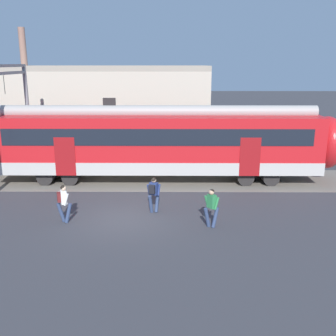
# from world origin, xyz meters

# --- Properties ---
(ground_plane) EXTENTS (160.00, 160.00, 0.00)m
(ground_plane) POSITION_xyz_m (0.00, 0.00, 0.00)
(ground_plane) COLOR #38383D
(pedestrian_white) EXTENTS (0.71, 0.53, 1.67)m
(pedestrian_white) POSITION_xyz_m (-2.55, -0.38, 0.99)
(pedestrian_white) COLOR navy
(pedestrian_white) RESTS_ON ground
(pedestrian_navy) EXTENTS (0.64, 0.58, 1.67)m
(pedestrian_navy) POSITION_xyz_m (1.22, 0.79, 0.99)
(pedestrian_navy) COLOR navy
(pedestrian_navy) RESTS_ON ground
(pedestrian_green) EXTENTS (0.71, 0.48, 1.67)m
(pedestrian_green) POSITION_xyz_m (3.67, -0.84, 0.96)
(pedestrian_green) COLOR navy
(pedestrian_green) RESTS_ON ground
(catenary_gantry) EXTENTS (0.24, 6.64, 6.53)m
(catenary_gantry) POSITION_xyz_m (-7.17, 5.94, 4.31)
(catenary_gantry) COLOR gray
(catenary_gantry) RESTS_ON ground
(background_building) EXTENTS (17.72, 5.00, 9.20)m
(background_building) POSITION_xyz_m (-3.99, 15.15, 3.21)
(background_building) COLOR beige
(background_building) RESTS_ON ground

